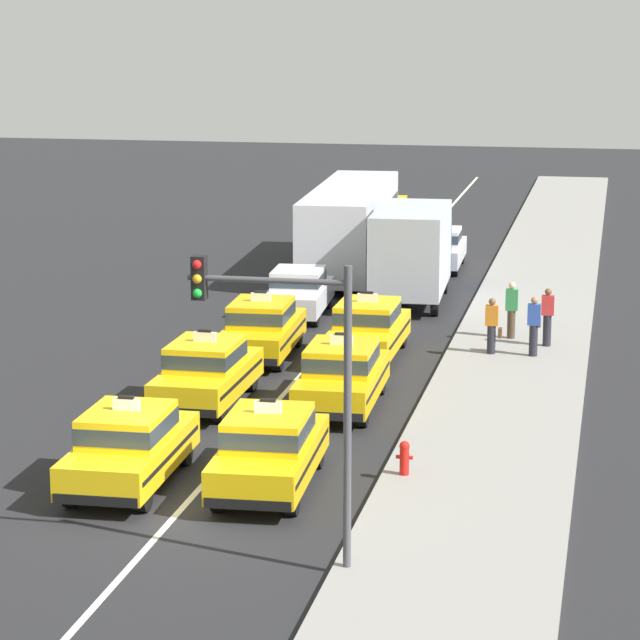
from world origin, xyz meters
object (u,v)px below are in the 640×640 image
(sedan_left_fourth, at_px, (299,291))
(taxi_left_sixth, at_px, (387,215))
(taxi_left_third, at_px, (262,328))
(traffic_light_pole, at_px, (292,360))
(pedestrian_by_storefront, at_px, (534,326))
(pedestrian_trailing, at_px, (492,326))
(pedestrian_near_crosswalk, at_px, (512,310))
(box_truck_right_fourth, at_px, (413,249))
(fire_hydrant, at_px, (404,456))
(taxi_left_nearest, at_px, (129,445))
(taxi_left_second, at_px, (207,371))
(taxi_right_nearest, at_px, (269,448))
(bus_left_fifth, at_px, (350,224))
(taxi_right_third, at_px, (368,328))
(taxi_right_second, at_px, (342,375))
(sedan_right_fifth, at_px, (439,247))
(pedestrian_mid_block, at_px, (547,317))

(sedan_left_fourth, distance_m, taxi_left_sixth, 17.84)
(taxi_left_third, relative_size, traffic_light_pole, 0.83)
(pedestrian_by_storefront, distance_m, pedestrian_trailing, 1.17)
(sedan_left_fourth, distance_m, pedestrian_near_crosswalk, 7.40)
(box_truck_right_fourth, distance_m, fire_hydrant, 19.55)
(taxi_left_nearest, relative_size, pedestrian_trailing, 2.87)
(taxi_left_second, xyz_separation_m, taxi_right_nearest, (3.07, -6.07, 0.00))
(taxi_left_third, height_order, bus_left_fifth, bus_left_fifth)
(taxi_right_third, bearing_deg, pedestrian_near_crosswalk, 36.31)
(sedan_left_fourth, relative_size, pedestrian_trailing, 2.75)
(taxi_left_third, relative_size, box_truck_right_fourth, 0.66)
(taxi_left_second, bearing_deg, taxi_right_nearest, -63.17)
(pedestrian_near_crosswalk, bearing_deg, taxi_left_second, -128.96)
(taxi_left_sixth, bearing_deg, pedestrian_trailing, -73.65)
(taxi_left_nearest, height_order, taxi_right_second, same)
(sedan_right_fifth, bearing_deg, pedestrian_near_crosswalk, -73.24)
(bus_left_fifth, relative_size, taxi_right_third, 2.48)
(pedestrian_near_crosswalk, bearing_deg, taxi_right_second, -113.36)
(taxi_left_nearest, bearing_deg, sedan_left_fourth, 90.79)
(pedestrian_by_storefront, distance_m, traffic_light_pole, 17.27)
(taxi_left_third, distance_m, sedan_right_fifth, 15.76)
(taxi_left_second, height_order, pedestrian_trailing, taxi_left_second)
(taxi_right_second, bearing_deg, sedan_right_fifth, 90.28)
(pedestrian_trailing, bearing_deg, taxi_left_sixth, 106.35)
(taxi_right_second, xyz_separation_m, pedestrian_mid_block, (4.63, 7.40, 0.12))
(taxi_left_sixth, bearing_deg, taxi_left_nearest, -89.68)
(taxi_right_third, bearing_deg, traffic_light_pole, -84.89)
(taxi_right_second, bearing_deg, box_truck_right_fourth, 90.89)
(pedestrian_by_storefront, bearing_deg, pedestrian_mid_block, 77.38)
(taxi_left_nearest, bearing_deg, box_truck_right_fourth, 81.83)
(taxi_left_sixth, relative_size, box_truck_right_fourth, 0.66)
(sedan_right_fifth, height_order, pedestrian_trailing, pedestrian_trailing)
(taxi_left_nearest, relative_size, taxi_right_second, 1.00)
(pedestrian_mid_block, bearing_deg, traffic_light_pole, -100.89)
(box_truck_right_fourth, bearing_deg, traffic_light_pole, -86.82)
(fire_hydrant, bearing_deg, taxi_left_nearest, -165.50)
(bus_left_fifth, bearing_deg, taxi_left_nearest, -89.70)
(traffic_light_pole, bearing_deg, taxi_right_second, 96.17)
(sedan_right_fifth, height_order, fire_hydrant, sedan_right_fifth)
(taxi_left_nearest, distance_m, pedestrian_near_crosswalk, 16.45)
(pedestrian_mid_block, height_order, traffic_light_pole, traffic_light_pole)
(pedestrian_near_crosswalk, height_order, fire_hydrant, pedestrian_near_crosswalk)
(taxi_right_nearest, relative_size, pedestrian_trailing, 2.89)
(bus_left_fifth, distance_m, pedestrian_near_crosswalk, 13.00)
(taxi_left_third, xyz_separation_m, taxi_right_nearest, (2.94, -11.30, 0.00))
(traffic_light_pole, bearing_deg, taxi_left_sixth, 96.63)
(pedestrian_mid_block, distance_m, pedestrian_by_storefront, 1.37)
(taxi_left_nearest, xyz_separation_m, pedestrian_by_storefront, (7.53, 12.84, 0.13))
(sedan_left_fourth, relative_size, taxi_left_sixth, 0.94)
(bus_left_fifth, bearing_deg, sedan_left_fourth, -90.71)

